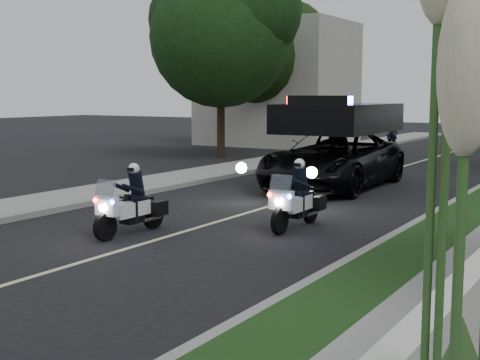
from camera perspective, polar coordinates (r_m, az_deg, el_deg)
The scene contains 13 objects.
ground at distance 11.39m, azimuth -15.91°, elevation -7.63°, with size 120.00×120.00×0.00m, color black.
curb_right at distance 18.04m, azimuth 18.35°, elevation -1.93°, with size 0.20×60.00×0.15m, color gray.
curb_left at distance 21.45m, azimuth -3.43°, elevation -0.09°, with size 0.20×60.00×0.15m, color gray.
sidewalk_left at distance 22.10m, azimuth -5.76°, elevation 0.12°, with size 2.00×60.00×0.16m, color gray.
building_far at distance 37.99m, azimuth 3.32°, elevation 8.42°, with size 8.00×6.00×7.00m, color #A8A396.
lane_marking at distance 19.40m, azimuth 6.50°, elevation -1.15°, with size 0.12×50.00×0.01m, color #BFB78C.
police_moto_left at distance 13.87m, azimuth -9.56°, elevation -4.73°, with size 0.62×1.77×1.51m, color silver, non-canonical shape.
police_moto_right at distance 14.34m, azimuth 4.96°, elevation -4.25°, with size 0.63×1.81×1.54m, color silver, non-canonical shape.
police_suv at distance 20.65m, azimuth 8.19°, elevation -0.66°, with size 2.95×6.38×3.10m, color black.
bicycle at distance 33.92m, azimuth 13.19°, elevation 2.41°, with size 0.65×1.86×0.97m, color black.
cyclist at distance 33.92m, azimuth 13.19°, elevation 2.41°, with size 0.56×0.37×1.55m, color black.
tree_left_near at distance 29.98m, azimuth -1.68°, elevation 1.96°, with size 6.43×6.43×10.71m, color #183C14, non-canonical shape.
tree_left_far at distance 36.61m, azimuth 2.44°, elevation 2.97°, with size 5.71×5.71×9.52m, color #1B3410, non-canonical shape.
Camera 1 is at (8.22, -7.33, 2.93)m, focal length 48.41 mm.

